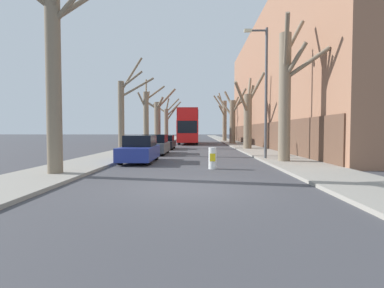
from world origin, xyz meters
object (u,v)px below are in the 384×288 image
Objects in this scene: street_tree_left_3 at (158,120)px; parked_car_1 at (155,145)px; street_tree_right_0 at (286,92)px; parked_car_0 at (140,150)px; lamp_post at (264,87)px; street_tree_left_4 at (167,121)px; double_decker_bus at (189,125)px; street_tree_left_0 at (55,72)px; street_tree_right_2 at (233,117)px; street_tree_left_1 at (123,113)px; street_tree_left_2 at (146,115)px; street_tree_right_3 at (224,119)px; traffic_bollard at (212,158)px; parked_car_2 at (165,142)px; street_tree_right_1 at (248,115)px.

parked_car_1 is at bearing -83.01° from street_tree_left_3.
street_tree_right_0 is 8.47m from parked_car_0.
street_tree_left_3 is 24.13m from lamp_post.
street_tree_left_4 is 8.85m from double_decker_bus.
street_tree_left_0 reaches higher than street_tree_right_2.
street_tree_left_1 reaches higher than double_decker_bus.
double_decker_bus is 2.61× the size of parked_car_0.
street_tree_left_0 is at bearing -90.42° from street_tree_left_2.
street_tree_left_0 is 2.02× the size of parked_car_1.
street_tree_left_4 is 0.88× the size of street_tree_right_3.
street_tree_left_0 reaches higher than street_tree_left_1.
traffic_bollard is (-3.26, -4.31, -3.84)m from lamp_post.
parked_car_2 is (1.82, -20.05, -2.77)m from street_tree_left_4.
street_tree_right_1 is (9.83, -2.49, -0.14)m from street_tree_left_2.
street_tree_left_3 is 14.12m from street_tree_right_3.
street_tree_right_1 reaches higher than parked_car_0.
parked_car_2 is at bearing 74.36° from street_tree_left_1.
street_tree_right_0 is at bearing -89.49° from street_tree_right_3.
street_tree_left_2 reaches higher than parked_car_1.
street_tree_right_3 is (-0.16, 11.44, 0.29)m from street_tree_right_2.
street_tree_left_1 reaches higher than parked_car_1.
street_tree_left_4 is 1.71× the size of parked_car_0.
street_tree_left_4 is at bearing 95.19° from parked_car_2.
street_tree_left_0 is 9.24× the size of traffic_bollard.
street_tree_right_3 reaches higher than double_decker_bus.
street_tree_left_0 is 29.31m from street_tree_right_2.
street_tree_left_0 is at bearing -100.93° from parked_car_1.
street_tree_left_3 is at bearing 100.81° from parked_car_2.
street_tree_left_4 is 32.21m from lamp_post.
double_decker_bus is (3.96, 10.51, -0.74)m from street_tree_left_2.
street_tree_right_2 is at bearing 70.30° from street_tree_left_0.
street_tree_right_2 is (9.55, -9.93, 0.10)m from street_tree_left_4.
street_tree_left_1 is 20.21m from street_tree_right_2.
traffic_bollard is at bearing -105.51° from street_tree_right_1.
street_tree_right_3 is at bearing 77.41° from parked_car_0.
parked_car_0 is 0.95× the size of parked_car_2.
street_tree_right_0 reaches higher than parked_car_1.
parked_car_0 is (2.17, -23.66, -2.51)m from street_tree_left_3.
street_tree_left_1 reaches higher than traffic_bollard.
street_tree_right_1 reaches higher than street_tree_right_2.
street_tree_left_2 is 7.39× the size of traffic_bollard.
lamp_post is at bearing -67.34° from street_tree_left_3.
street_tree_left_4 is (0.33, 37.52, -0.52)m from street_tree_left_0.
street_tree_right_0 reaches higher than lamp_post.
traffic_bollard is (5.97, -7.66, -2.53)m from street_tree_left_1.
street_tree_left_0 is 17.91m from parked_car_2.
lamp_post is at bearing 52.91° from traffic_bollard.
parked_car_0 is (-1.94, -24.39, -1.87)m from double_decker_bus.
double_decker_bus is at bearing 83.97° from parked_car_1.
street_tree_left_1 is at bearing -108.39° from street_tree_right_3.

